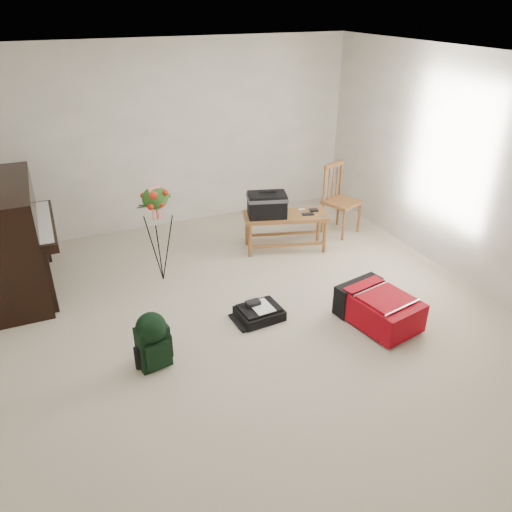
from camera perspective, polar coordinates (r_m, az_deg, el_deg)
name	(u,v)px	position (r m, az deg, el deg)	size (l,w,h in m)	color
floor	(260,319)	(5.17, 0.41, -7.27)	(5.00, 5.50, 0.01)	#C2B49C
ceiling	(261,61)	(4.26, 0.53, 21.42)	(5.00, 5.50, 0.01)	white
wall_back	(179,136)	(7.05, -8.81, 13.37)	(5.00, 0.04, 2.50)	white
wall_right	(470,172)	(5.97, 23.28, 8.79)	(0.04, 5.50, 2.50)	white
piano	(15,241)	(5.99, -25.80, 1.51)	(0.71, 1.50, 1.25)	black
bench	(274,209)	(6.26, 2.11, 5.34)	(1.15, 0.71, 0.82)	olive
dining_chair	(341,200)	(6.96, 9.66, 6.35)	(0.54, 0.54, 0.97)	olive
red_suitcase	(376,305)	(5.22, 13.53, -5.50)	(0.66, 0.87, 0.33)	#AD0717
black_duffel	(259,312)	(5.16, 0.37, -6.45)	(0.47, 0.39, 0.19)	black
green_backpack	(152,338)	(4.51, -11.75, -9.18)	(0.30, 0.28, 0.55)	black
flower_stand	(159,235)	(5.70, -11.04, 2.38)	(0.44, 0.44, 1.18)	black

